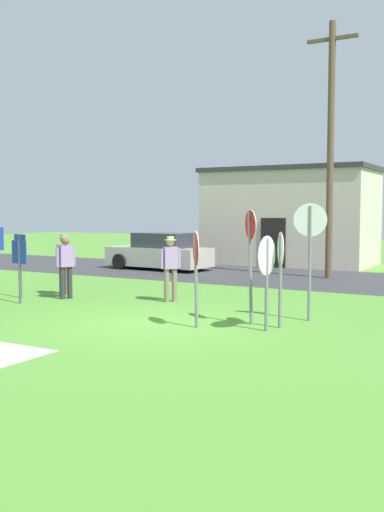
% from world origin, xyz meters
% --- Properties ---
extents(ground_plane, '(80.00, 80.00, 0.00)m').
position_xyz_m(ground_plane, '(0.00, 0.00, 0.00)').
color(ground_plane, '#518E33').
extents(street_asphalt, '(60.00, 6.40, 0.01)m').
position_xyz_m(street_asphalt, '(0.00, 9.90, 0.00)').
color(street_asphalt, '#38383A').
rests_on(street_asphalt, ground).
extents(building_background, '(7.44, 4.16, 4.32)m').
position_xyz_m(building_background, '(-2.61, 15.06, 2.16)').
color(building_background, beige).
rests_on(building_background, ground).
extents(utility_pole, '(1.80, 0.24, 8.96)m').
position_xyz_m(utility_pole, '(0.60, 10.35, 4.67)').
color(utility_pole, brown).
rests_on(utility_pole, ground).
extents(parked_car_on_street, '(4.40, 2.22, 1.51)m').
position_xyz_m(parked_car_on_street, '(-6.35, 10.03, 0.69)').
color(parked_car_on_street, '#B7B2A3').
rests_on(parked_car_on_street, ground).
extents(stop_sign_rear_right, '(0.71, 0.18, 2.58)m').
position_xyz_m(stop_sign_rear_right, '(2.64, 2.08, 1.75)').
color(stop_sign_rear_right, slate).
rests_on(stop_sign_rear_right, ground).
extents(stop_sign_center_cluster, '(0.37, 0.61, 1.98)m').
position_xyz_m(stop_sign_center_cluster, '(2.38, 1.01, 1.34)').
color(stop_sign_center_cluster, slate).
rests_on(stop_sign_center_cluster, ground).
extents(stop_sign_rear_left, '(0.07, 0.79, 1.92)m').
position_xyz_m(stop_sign_rear_left, '(2.26, 0.57, 1.30)').
color(stop_sign_rear_left, slate).
rests_on(stop_sign_rear_left, ground).
extents(stop_sign_far_back, '(0.48, 0.50, 2.45)m').
position_xyz_m(stop_sign_far_back, '(1.69, 1.04, 1.64)').
color(stop_sign_far_back, slate).
rests_on(stop_sign_far_back, ground).
extents(stop_sign_nearest, '(0.47, 0.60, 2.00)m').
position_xyz_m(stop_sign_nearest, '(0.86, 0.19, 1.36)').
color(stop_sign_nearest, slate).
rests_on(stop_sign_nearest, ground).
extents(person_in_blue, '(0.31, 0.57, 1.74)m').
position_xyz_m(person_in_blue, '(-4.68, 2.39, 0.98)').
color(person_in_blue, '#7A6B56').
rests_on(person_in_blue, ground).
extents(person_with_sunhat, '(0.35, 0.53, 1.69)m').
position_xyz_m(person_with_sunhat, '(-4.20, 1.93, 0.95)').
color(person_with_sunhat, '#2D2D33').
rests_on(person_with_sunhat, ground).
extents(person_on_left, '(0.47, 0.48, 1.74)m').
position_xyz_m(person_on_left, '(-1.44, 2.90, 1.01)').
color(person_on_left, '#7A6B56').
rests_on(person_on_left, ground).
extents(info_panel_leftmost, '(0.58, 0.18, 1.76)m').
position_xyz_m(info_panel_leftmost, '(-5.39, 1.42, 1.22)').
color(info_panel_leftmost, '#4C4C51').
rests_on(info_panel_leftmost, ground).
extents(info_panel_rightmost, '(0.60, 0.12, 1.64)m').
position_xyz_m(info_panel_rightmost, '(-4.67, 0.69, 1.13)').
color(info_panel_rightmost, '#4C4C51').
rests_on(info_panel_rightmost, ground).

